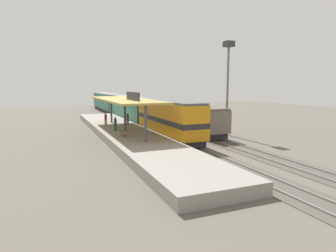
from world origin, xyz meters
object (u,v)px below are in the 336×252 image
(passenger_carriage_rear, at_px, (106,102))
(person_waiting, at_px, (106,119))
(freight_car, at_px, (196,119))
(person_walking, at_px, (128,118))
(passenger_carriage_front, at_px, (129,108))
(light_mast, at_px, (228,68))
(platform_bench, at_px, (122,133))
(person_boarding, at_px, (115,123))
(locomotive, at_px, (168,118))

(passenger_carriage_rear, xyz_separation_m, person_waiting, (-6.05, -31.36, -0.46))
(freight_car, relative_size, person_walking, 7.02)
(passenger_carriage_front, xyz_separation_m, passenger_carriage_rear, (0.00, 20.80, 0.00))
(freight_car, xyz_separation_m, person_waiting, (-10.65, 5.70, -0.12))
(passenger_carriage_rear, bearing_deg, passenger_carriage_front, -90.00)
(passenger_carriage_rear, bearing_deg, light_mast, -78.81)
(person_waiting, bearing_deg, passenger_carriage_front, 60.19)
(platform_bench, distance_m, person_boarding, 4.15)
(locomotive, bearing_deg, passenger_carriage_front, 90.00)
(freight_car, bearing_deg, light_mast, -36.50)
(passenger_carriage_front, height_order, person_boarding, passenger_carriage_front)
(platform_bench, height_order, passenger_carriage_front, passenger_carriage_front)
(light_mast, bearing_deg, passenger_carriage_rear, 101.19)
(platform_bench, bearing_deg, passenger_carriage_rear, 81.56)
(passenger_carriage_front, relative_size, passenger_carriage_rear, 1.00)
(locomotive, height_order, freight_car, locomotive)
(person_waiting, bearing_deg, platform_bench, -89.69)
(locomotive, xyz_separation_m, person_boarding, (-5.83, 2.49, -0.56))
(light_mast, height_order, person_waiting, light_mast)
(person_boarding, bearing_deg, passenger_carriage_rear, 80.87)
(passenger_carriage_front, xyz_separation_m, person_walking, (-3.14, -11.02, -0.46))
(freight_car, bearing_deg, person_walking, 145.90)
(locomotive, relative_size, person_walking, 8.44)
(locomotive, xyz_separation_m, passenger_carriage_rear, (0.00, 38.80, -0.10))
(person_walking, height_order, person_boarding, same)
(person_walking, bearing_deg, platform_bench, -108.40)
(platform_bench, distance_m, person_walking, 9.08)
(locomotive, height_order, passenger_carriage_front, locomotive)
(platform_bench, relative_size, locomotive, 0.12)
(person_waiting, height_order, person_boarding, same)
(freight_car, distance_m, person_walking, 9.34)
(person_waiting, bearing_deg, person_boarding, -87.49)
(platform_bench, xyz_separation_m, person_walking, (2.86, 8.60, 0.51))
(person_walking, xyz_separation_m, person_boarding, (-2.69, -4.49, 0.00))
(person_waiting, relative_size, person_boarding, 1.00)
(platform_bench, bearing_deg, person_walking, 71.60)
(light_mast, relative_size, person_waiting, 6.84)
(person_waiting, relative_size, person_walking, 1.00)
(passenger_carriage_rear, xyz_separation_m, freight_car, (4.60, -37.06, -0.34))
(platform_bench, height_order, freight_car, freight_car)
(passenger_carriage_rear, distance_m, light_mast, 40.65)
(platform_bench, xyz_separation_m, light_mast, (13.80, 1.00, 7.05))
(person_walking, bearing_deg, freight_car, -34.10)
(light_mast, xyz_separation_m, person_walking, (-10.94, 7.61, -6.54))
(passenger_carriage_rear, relative_size, person_waiting, 11.70)
(freight_car, bearing_deg, passenger_carriage_front, 105.80)
(platform_bench, relative_size, person_walking, 0.99)
(platform_bench, distance_m, passenger_carriage_rear, 40.88)
(passenger_carriage_rear, distance_m, person_waiting, 31.94)
(passenger_carriage_front, distance_m, person_boarding, 16.57)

